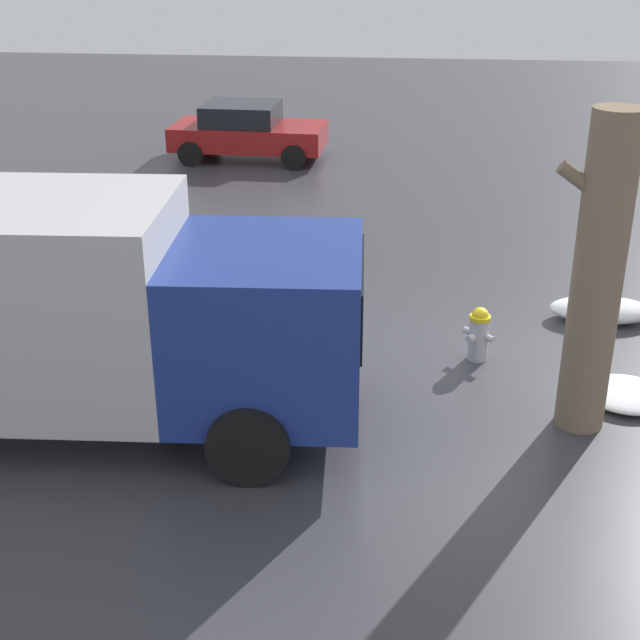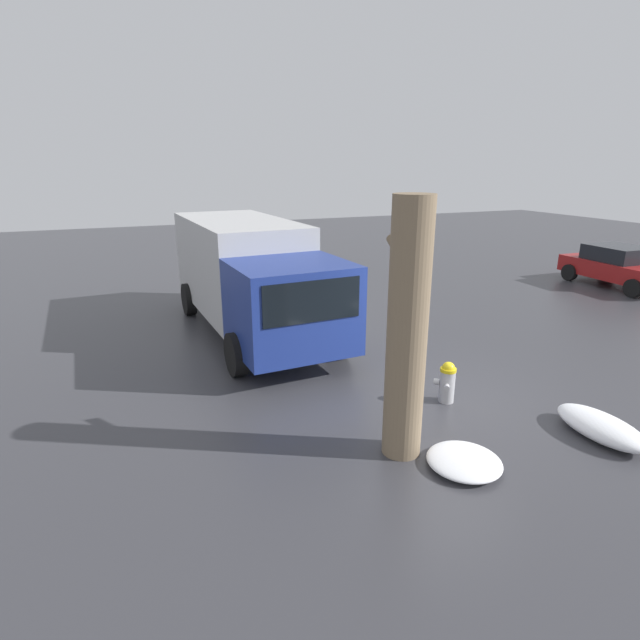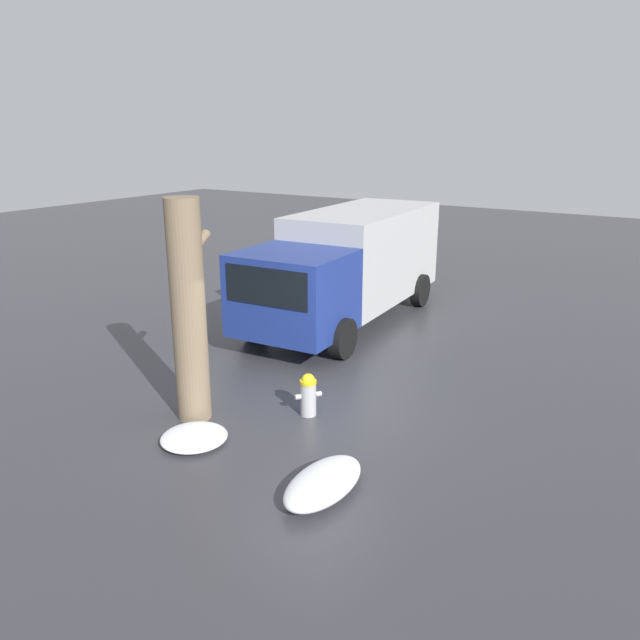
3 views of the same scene
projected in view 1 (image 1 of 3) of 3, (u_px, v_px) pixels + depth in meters
The scene contains 8 objects.
ground_plane at pixel (477, 359), 12.33m from camera, with size 60.00×60.00×0.00m, color #38383D.
fire_hydrant at pixel (479, 333), 12.16m from camera, with size 0.43×0.40×0.77m.
tree_trunk at pixel (597, 276), 9.97m from camera, with size 0.87×0.57×3.77m.
delivery_truck at pixel (33, 305), 10.20m from camera, with size 7.32×2.93×2.76m.
pedestrian at pixel (172, 362), 10.07m from camera, with size 0.39×0.39×1.78m.
parked_car at pixel (247, 130), 22.51m from camera, with size 3.88×2.19×1.39m.
snow_pile_by_hydrant at pixel (602, 310), 13.45m from camera, with size 1.55×0.79×0.34m.
snow_pile_curbside at pixel (627, 394), 11.22m from camera, with size 1.08×1.05×0.18m.
Camera 1 is at (0.99, 11.20, 5.52)m, focal length 50.00 mm.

